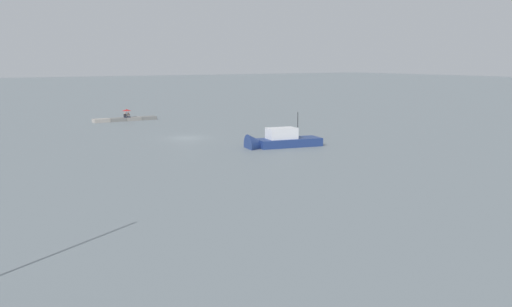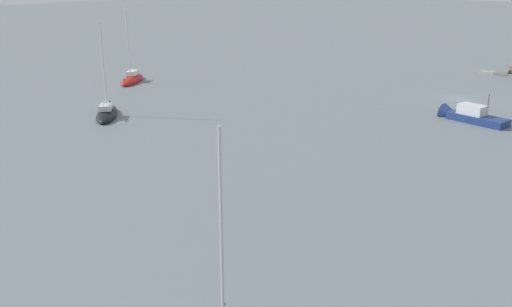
{
  "view_description": "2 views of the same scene",
  "coord_description": "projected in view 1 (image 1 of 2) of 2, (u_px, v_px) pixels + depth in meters",
  "views": [
    {
      "loc": [
        27.59,
        59.42,
        9.08
      ],
      "look_at": [
        7.88,
        27.89,
        2.82
      ],
      "focal_mm": 39.19,
      "sensor_mm": 36.0,
      "label": 1
    },
    {
      "loc": [
        -27.47,
        77.55,
        17.31
      ],
      "look_at": [
        3.6,
        40.3,
        1.33
      ],
      "focal_mm": 39.58,
      "sensor_mm": 36.0,
      "label": 2
    }
  ],
  "objects": [
    {
      "name": "motorboat_navy_near",
      "position": [
        277.0,
        142.0,
        58.71
      ],
      "size": [
        8.41,
        3.93,
        4.54
      ],
      "rotation": [
        0.0,
        0.0,
        4.53
      ],
      "color": "navy",
      "rests_on": "ground_plane"
    },
    {
      "name": "seawall_pier",
      "position": [
        125.0,
        119.0,
        83.87
      ],
      "size": [
        9.61,
        1.47,
        0.51
      ],
      "color": "slate",
      "rests_on": "ground_plane"
    },
    {
      "name": "person_seated_grey_left",
      "position": [
        129.0,
        116.0,
        84.01
      ],
      "size": [
        0.44,
        0.64,
        0.73
      ],
      "rotation": [
        0.0,
        0.0,
        -0.11
      ],
      "color": "#1E2333",
      "rests_on": "seawall_pier"
    },
    {
      "name": "umbrella_open_red",
      "position": [
        127.0,
        110.0,
        83.72
      ],
      "size": [
        1.34,
        1.34,
        1.29
      ],
      "color": "black",
      "rests_on": "seawall_pier"
    },
    {
      "name": "person_seated_dark_right",
      "position": [
        125.0,
        116.0,
        83.65
      ],
      "size": [
        0.44,
        0.64,
        0.73
      ],
      "rotation": [
        0.0,
        0.0,
        -0.11
      ],
      "color": "#1E2333",
      "rests_on": "seawall_pier"
    },
    {
      "name": "ground_plane",
      "position": [
        187.0,
        138.0,
        65.61
      ],
      "size": [
        500.0,
        500.0,
        0.0
      ],
      "primitive_type": "plane",
      "color": "slate"
    }
  ]
}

